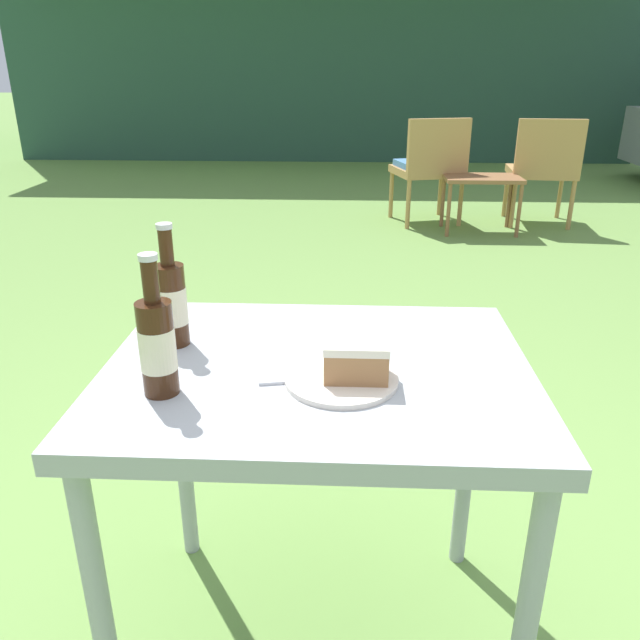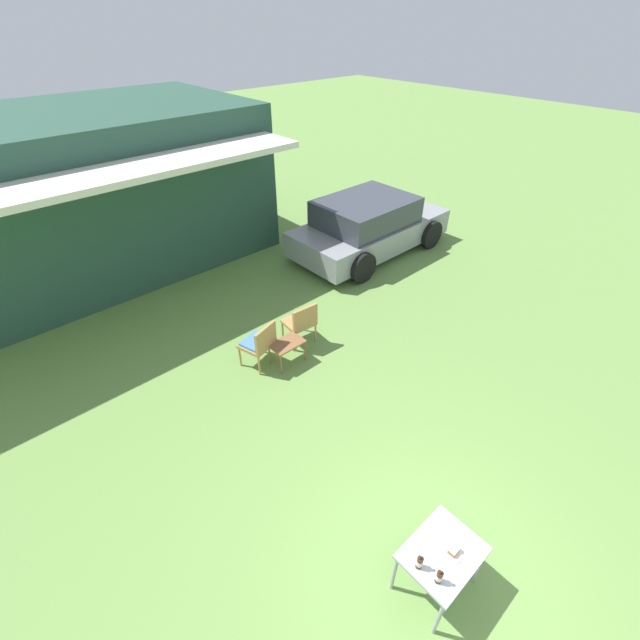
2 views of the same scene
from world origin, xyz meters
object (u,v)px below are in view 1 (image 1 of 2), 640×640
patio_table (318,402)px  cola_bottle_near (171,301)px  cake_on_plate (350,368)px  cola_bottle_far (157,344)px  garden_side_table (482,183)px  wicker_chair_cushioned (430,164)px  wicker_chair_plain (544,165)px

patio_table → cola_bottle_near: size_ratio=3.23×
cake_on_plate → cola_bottle_far: cola_bottle_far is taller
garden_side_table → cake_on_plate: (-1.03, -3.97, 0.36)m
garden_side_table → patio_table: 4.06m
cola_bottle_near → cake_on_plate: bearing=-22.7°
garden_side_table → cola_bottle_far: 4.27m
cake_on_plate → cola_bottle_near: cola_bottle_near is taller
garden_side_table → wicker_chair_cushioned: bearing=144.0°
wicker_chair_plain → cola_bottle_near: size_ratio=3.44×
cake_on_plate → wicker_chair_cushioned: bearing=81.4°
wicker_chair_plain → cola_bottle_near: 4.52m
patio_table → cake_on_plate: cake_on_plate is taller
garden_side_table → patio_table: size_ratio=0.73×
cola_bottle_near → garden_side_table: bearing=70.1°
wicker_chair_cushioned → cake_on_plate: size_ratio=4.20×
patio_table → cola_bottle_near: cola_bottle_near is taller
wicker_chair_cushioned → cola_bottle_near: 4.23m
wicker_chair_cushioned → cake_on_plate: (-0.65, -4.25, 0.25)m
garden_side_table → patio_table: (-1.09, -3.91, 0.25)m
wicker_chair_plain → patio_table: 4.46m
wicker_chair_plain → patio_table: bearing=73.7°
cake_on_plate → cola_bottle_near: bearing=157.3°
wicker_chair_plain → garden_side_table: (-0.53, -0.25, -0.11)m
cola_bottle_near → patio_table: bearing=-15.3°
cake_on_plate → patio_table: bearing=131.8°
cola_bottle_near → wicker_chair_cushioned: bearing=76.2°
patio_table → wicker_chair_cushioned: bearing=80.4°
garden_side_table → cola_bottle_near: bearing=-109.9°
wicker_chair_cushioned → garden_side_table: (0.38, -0.28, -0.11)m
garden_side_table → patio_table: bearing=-105.6°
garden_side_table → cola_bottle_far: cola_bottle_far is taller
wicker_chair_plain → wicker_chair_cushioned: bearing=3.6°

